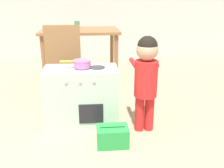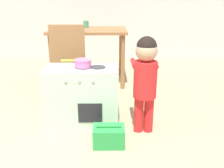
{
  "view_description": "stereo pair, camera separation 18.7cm",
  "coord_description": "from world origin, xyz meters",
  "px_view_note": "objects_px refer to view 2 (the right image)",
  "views": [
    {
      "loc": [
        0.4,
        -1.28,
        1.19
      ],
      "look_at": [
        0.6,
        0.92,
        0.42
      ],
      "focal_mm": 40.0,
      "sensor_mm": 36.0,
      "label": 1
    },
    {
      "loc": [
        0.59,
        -1.29,
        1.19
      ],
      "look_at": [
        0.6,
        0.92,
        0.42
      ],
      "focal_mm": 40.0,
      "sensor_mm": 36.0,
      "label": 2
    }
  ],
  "objects_px": {
    "play_kitchen": "(82,95)",
    "child_figure": "(145,74)",
    "dining_table": "(89,37)",
    "dining_chair_near": "(70,60)",
    "cup_on_table": "(86,24)",
    "toy_pot": "(83,63)",
    "toy_basket": "(109,136)"
  },
  "relations": [
    {
      "from": "dining_chair_near",
      "to": "cup_on_table",
      "type": "distance_m",
      "value": 0.93
    },
    {
      "from": "play_kitchen",
      "to": "child_figure",
      "type": "xyz_separation_m",
      "value": [
        0.58,
        -0.2,
        0.28
      ]
    },
    {
      "from": "toy_basket",
      "to": "dining_table",
      "type": "relative_size",
      "value": 0.25
    },
    {
      "from": "toy_basket",
      "to": "cup_on_table",
      "type": "height_order",
      "value": "cup_on_table"
    },
    {
      "from": "play_kitchen",
      "to": "dining_table",
      "type": "distance_m",
      "value": 1.34
    },
    {
      "from": "child_figure",
      "to": "dining_chair_near",
      "type": "height_order",
      "value": "dining_chair_near"
    },
    {
      "from": "child_figure",
      "to": "dining_chair_near",
      "type": "xyz_separation_m",
      "value": [
        -0.79,
        0.81,
        -0.07
      ]
    },
    {
      "from": "play_kitchen",
      "to": "dining_table",
      "type": "bearing_deg",
      "value": 91.51
    },
    {
      "from": "toy_basket",
      "to": "cup_on_table",
      "type": "xyz_separation_m",
      "value": [
        -0.34,
        1.91,
        0.74
      ]
    },
    {
      "from": "play_kitchen",
      "to": "toy_pot",
      "type": "bearing_deg",
      "value": 1.9
    },
    {
      "from": "toy_pot",
      "to": "dining_table",
      "type": "height_order",
      "value": "dining_table"
    },
    {
      "from": "toy_pot",
      "to": "toy_basket",
      "type": "height_order",
      "value": "toy_pot"
    },
    {
      "from": "play_kitchen",
      "to": "toy_basket",
      "type": "bearing_deg",
      "value": -59.34
    },
    {
      "from": "toy_pot",
      "to": "child_figure",
      "type": "height_order",
      "value": "child_figure"
    },
    {
      "from": "play_kitchen",
      "to": "child_figure",
      "type": "height_order",
      "value": "child_figure"
    },
    {
      "from": "toy_basket",
      "to": "dining_chair_near",
      "type": "bearing_deg",
      "value": 114.1
    },
    {
      "from": "dining_table",
      "to": "toy_basket",
      "type": "bearing_deg",
      "value": -80.24
    },
    {
      "from": "play_kitchen",
      "to": "child_figure",
      "type": "distance_m",
      "value": 0.68
    },
    {
      "from": "toy_basket",
      "to": "child_figure",
      "type": "bearing_deg",
      "value": 36.99
    },
    {
      "from": "play_kitchen",
      "to": "toy_basket",
      "type": "distance_m",
      "value": 0.55
    },
    {
      "from": "child_figure",
      "to": "cup_on_table",
      "type": "bearing_deg",
      "value": 111.69
    },
    {
      "from": "toy_pot",
      "to": "child_figure",
      "type": "distance_m",
      "value": 0.6
    },
    {
      "from": "dining_table",
      "to": "dining_chair_near",
      "type": "distance_m",
      "value": 0.72
    },
    {
      "from": "toy_pot",
      "to": "child_figure",
      "type": "bearing_deg",
      "value": -19.6
    },
    {
      "from": "play_kitchen",
      "to": "toy_pot",
      "type": "xyz_separation_m",
      "value": [
        0.01,
        0.0,
        0.33
      ]
    },
    {
      "from": "toy_pot",
      "to": "dining_chair_near",
      "type": "relative_size",
      "value": 0.31
    },
    {
      "from": "toy_pot",
      "to": "dining_chair_near",
      "type": "xyz_separation_m",
      "value": [
        -0.22,
        0.61,
        -0.12
      ]
    },
    {
      "from": "toy_basket",
      "to": "dining_chair_near",
      "type": "relative_size",
      "value": 0.29
    },
    {
      "from": "play_kitchen",
      "to": "dining_table",
      "type": "height_order",
      "value": "dining_table"
    },
    {
      "from": "dining_table",
      "to": "dining_chair_near",
      "type": "relative_size",
      "value": 1.17
    },
    {
      "from": "play_kitchen",
      "to": "dining_table",
      "type": "xyz_separation_m",
      "value": [
        -0.03,
        1.28,
        0.38
      ]
    },
    {
      "from": "child_figure",
      "to": "dining_chair_near",
      "type": "bearing_deg",
      "value": 134.3
    }
  ]
}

